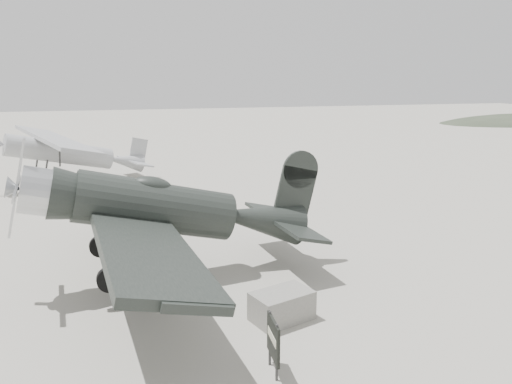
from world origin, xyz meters
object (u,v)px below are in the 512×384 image
highwing_monoplane (66,148)px  sign_board (273,340)px  lowwing_monoplane (169,210)px  equipment_block (282,306)px

highwing_monoplane → sign_board: size_ratio=9.47×
lowwing_monoplane → highwing_monoplane: lowwing_monoplane is taller
equipment_block → sign_board: size_ratio=1.20×
lowwing_monoplane → sign_board: 6.34m
equipment_block → highwing_monoplane: bearing=110.1°
lowwing_monoplane → highwing_monoplane: size_ratio=1.07×
lowwing_monoplane → highwing_monoplane: 16.04m
lowwing_monoplane → highwing_monoplane: bearing=99.6°
highwing_monoplane → equipment_block: 20.40m
highwing_monoplane → equipment_block: size_ratio=7.89×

